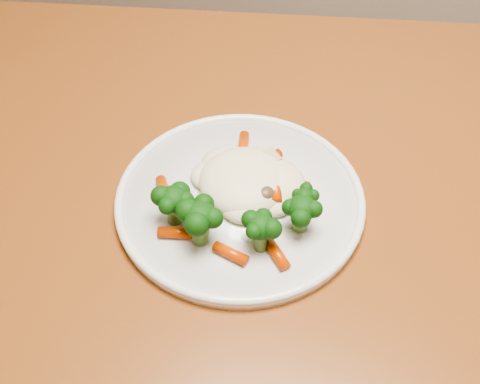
{
  "coord_description": "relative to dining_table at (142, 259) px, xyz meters",
  "views": [
    {
      "loc": [
        0.04,
        -0.02,
        1.26
      ],
      "look_at": [
        -0.11,
        0.39,
        0.77
      ],
      "focal_mm": 45.0,
      "sensor_mm": 36.0,
      "label": 1
    }
  ],
  "objects": [
    {
      "name": "dining_table",
      "position": [
        0.0,
        0.0,
        0.0
      ],
      "size": [
        1.42,
        1.11,
        0.75
      ],
      "rotation": [
        0.0,
        0.0,
        0.25
      ],
      "color": "brown",
      "rests_on": "ground"
    },
    {
      "name": "meal",
      "position": [
        0.12,
        0.04,
        0.13
      ],
      "size": [
        0.2,
        0.19,
        0.05
      ],
      "color": "#F6ECC4",
      "rests_on": "plate"
    },
    {
      "name": "plate",
      "position": [
        0.11,
        0.05,
        0.1
      ],
      "size": [
        0.28,
        0.28,
        0.01
      ],
      "primitive_type": "cylinder",
      "color": "white",
      "rests_on": "dining_table"
    }
  ]
}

